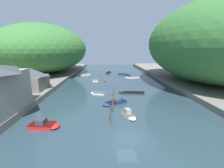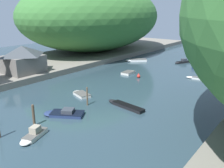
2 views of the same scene
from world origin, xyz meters
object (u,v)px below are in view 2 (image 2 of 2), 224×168
boat_white_cruiser (129,72)px  person_by_boathouse (32,69)px  boat_red_skiff (201,78)px  boat_small_dinghy (63,113)px  boat_open_rowboat (81,94)px  boat_far_right_bank (33,135)px  boat_cabin_cruiser (204,70)px  boat_yellow_tender (135,60)px  boathouse_shed (23,59)px  channel_buoy_near (139,76)px  boat_far_upstream (182,62)px  boat_mid_channel (124,105)px

boat_white_cruiser → person_by_boathouse: bearing=-131.8°
boat_red_skiff → boat_small_dinghy: bearing=150.5°
boat_open_rowboat → person_by_boathouse: bearing=104.8°
boat_far_right_bank → boat_cabin_cruiser: size_ratio=0.68×
boat_far_right_bank → person_by_boathouse: person_by_boathouse is taller
boat_yellow_tender → person_by_boathouse: 28.52m
boathouse_shed → channel_buoy_near: (18.15, 14.41, -3.62)m
boat_far_upstream → boat_white_cruiser: 18.13m
boat_small_dinghy → person_by_boathouse: 19.87m
boat_small_dinghy → person_by_boathouse: size_ratio=3.33×
boat_mid_channel → boat_cabin_cruiser: bearing=3.8°
channel_buoy_near → boat_red_skiff: bearing=32.4°
boat_red_skiff → boat_open_rowboat: size_ratio=1.50×
boathouse_shed → boat_yellow_tender: 29.71m
boat_far_upstream → channel_buoy_near: (-1.31, -19.32, 0.07)m
boathouse_shed → boat_white_cruiser: bearing=48.1°
boat_cabin_cruiser → boat_mid_channel: 28.37m
boathouse_shed → boat_cabin_cruiser: 39.02m
person_by_boathouse → boat_open_rowboat: bearing=-88.9°
boathouse_shed → person_by_boathouse: size_ratio=4.41×
boat_red_skiff → channel_buoy_near: size_ratio=6.12×
boat_open_rowboat → boat_white_cruiser: (-1.65, 16.69, 0.03)m
boat_cabin_cruiser → person_by_boathouse: person_by_boathouse is taller
boat_yellow_tender → boat_far_upstream: bearing=-106.7°
boat_yellow_tender → channel_buoy_near: size_ratio=5.27×
boat_red_skiff → boat_far_right_bank: bearing=156.6°
boathouse_shed → boat_white_cruiser: boathouse_shed is taller
boat_mid_channel → boathouse_shed: bearing=97.4°
boat_cabin_cruiser → boat_yellow_tender: boat_yellow_tender is taller
boat_yellow_tender → channel_buoy_near: bearing=170.8°
boat_cabin_cruiser → boat_mid_channel: bearing=26.3°
boat_far_upstream → boat_red_skiff: bearing=150.6°
boathouse_shed → boat_red_skiff: (28.64, 21.08, -3.82)m
boat_cabin_cruiser → person_by_boathouse: (-24.74, -27.56, 1.94)m
boat_open_rowboat → boat_small_dinghy: (3.91, -7.22, 0.08)m
boat_white_cruiser → boat_mid_channel: 19.42m
boat_far_upstream → boat_yellow_tender: (-10.82, -5.54, -0.04)m
boathouse_shed → boat_red_skiff: 35.77m
boat_mid_channel → person_by_boathouse: size_ratio=3.93×
boat_yellow_tender → boat_mid_channel: 32.73m
boat_far_right_bank → boat_small_dinghy: boat_far_right_bank is taller
boat_small_dinghy → boat_yellow_tender: 37.64m
boat_small_dinghy → boat_far_right_bank: bearing=168.2°
boat_open_rowboat → boathouse_shed: bearing=106.9°
boat_small_dinghy → boat_far_upstream: boat_far_upstream is taller
boathouse_shed → boat_mid_channel: (24.82, -0.26, -3.78)m
boathouse_shed → boat_far_upstream: size_ratio=1.58×
boat_cabin_cruiser → channel_buoy_near: size_ratio=5.84×
boathouse_shed → boat_white_cruiser: 22.18m
boathouse_shed → boat_far_right_bank: (22.28, -13.85, -3.64)m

